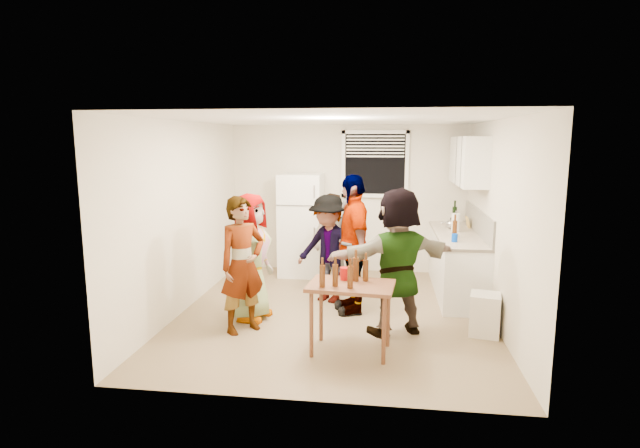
# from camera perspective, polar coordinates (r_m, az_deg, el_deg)

# --- Properties ---
(room) EXTENTS (4.00, 4.50, 2.50)m
(room) POSITION_cam_1_polar(r_m,az_deg,el_deg) (6.66, 1.63, -10.17)
(room) COLOR silver
(room) RESTS_ON ground
(window) EXTENTS (1.12, 0.10, 1.06)m
(window) POSITION_cam_1_polar(r_m,az_deg,el_deg) (8.46, 6.30, 6.81)
(window) COLOR white
(window) RESTS_ON room
(refrigerator) EXTENTS (0.70, 0.70, 1.70)m
(refrigerator) POSITION_cam_1_polar(r_m,az_deg,el_deg) (8.35, -2.14, -0.07)
(refrigerator) COLOR white
(refrigerator) RESTS_ON ground
(counter_lower) EXTENTS (0.60, 2.20, 0.86)m
(counter_lower) POSITION_cam_1_polar(r_m,az_deg,el_deg) (7.68, 15.31, -4.47)
(counter_lower) COLOR white
(counter_lower) RESTS_ON ground
(countertop) EXTENTS (0.64, 2.22, 0.04)m
(countertop) POSITION_cam_1_polar(r_m,az_deg,el_deg) (7.59, 15.46, -1.17)
(countertop) COLOR beige
(countertop) RESTS_ON counter_lower
(backsplash) EXTENTS (0.03, 2.20, 0.36)m
(backsplash) POSITION_cam_1_polar(r_m,az_deg,el_deg) (7.60, 17.65, 0.27)
(backsplash) COLOR #BBB6A9
(backsplash) RESTS_ON countertop
(upper_cabinets) EXTENTS (0.34, 1.60, 0.70)m
(upper_cabinets) POSITION_cam_1_polar(r_m,az_deg,el_deg) (7.69, 16.58, 6.95)
(upper_cabinets) COLOR white
(upper_cabinets) RESTS_ON room
(kettle) EXTENTS (0.24, 0.21, 0.18)m
(kettle) POSITION_cam_1_polar(r_m,az_deg,el_deg) (7.98, 14.71, -0.48)
(kettle) COLOR silver
(kettle) RESTS_ON countertop
(paper_towel) EXTENTS (0.13, 0.13, 0.27)m
(paper_towel) POSITION_cam_1_polar(r_m,az_deg,el_deg) (7.70, 15.19, -0.86)
(paper_towel) COLOR white
(paper_towel) RESTS_ON countertop
(wine_bottle) EXTENTS (0.07, 0.07, 0.29)m
(wine_bottle) POSITION_cam_1_polar(r_m,az_deg,el_deg) (8.37, 15.07, -0.04)
(wine_bottle) COLOR black
(wine_bottle) RESTS_ON countertop
(beer_bottle_counter) EXTENTS (0.06, 0.06, 0.25)m
(beer_bottle_counter) POSITION_cam_1_polar(r_m,az_deg,el_deg) (7.20, 15.09, -1.57)
(beer_bottle_counter) COLOR #47230C
(beer_bottle_counter) RESTS_ON countertop
(blue_cup) EXTENTS (0.08, 0.08, 0.11)m
(blue_cup) POSITION_cam_1_polar(r_m,az_deg,el_deg) (6.94, 15.11, -1.99)
(blue_cup) COLOR #0339BE
(blue_cup) RESTS_ON countertop
(picture_frame) EXTENTS (0.02, 0.20, 0.17)m
(picture_frame) POSITION_cam_1_polar(r_m,az_deg,el_deg) (8.12, 16.52, 0.21)
(picture_frame) COLOR #E5B754
(picture_frame) RESTS_ON countertop
(trash_bin) EXTENTS (0.39, 0.39, 0.49)m
(trash_bin) POSITION_cam_1_polar(r_m,az_deg,el_deg) (6.21, 18.32, -9.74)
(trash_bin) COLOR silver
(trash_bin) RESTS_ON ground
(serving_table) EXTENTS (0.95, 0.68, 0.75)m
(serving_table) POSITION_cam_1_polar(r_m,az_deg,el_deg) (5.56, 3.49, -14.32)
(serving_table) COLOR brown
(serving_table) RESTS_ON ground
(beer_bottle_table) EXTENTS (0.07, 0.07, 0.25)m
(beer_bottle_table) POSITION_cam_1_polar(r_m,az_deg,el_deg) (5.42, 4.09, -6.50)
(beer_bottle_table) COLOR #47230C
(beer_bottle_table) RESTS_ON serving_table
(red_cup) EXTENTS (0.10, 0.10, 0.13)m
(red_cup) POSITION_cam_1_polar(r_m,az_deg,el_deg) (5.46, 2.82, -6.37)
(red_cup) COLOR #AE0F0C
(red_cup) RESTS_ON serving_table
(guest_grey) EXTENTS (1.74, 1.12, 0.51)m
(guest_grey) POSITION_cam_1_polar(r_m,az_deg,el_deg) (6.56, -7.81, -10.57)
(guest_grey) COLOR #949494
(guest_grey) RESTS_ON ground
(guest_stripe) EXTENTS (1.59, 1.53, 0.39)m
(guest_stripe) POSITION_cam_1_polar(r_m,az_deg,el_deg) (6.18, -8.66, -11.92)
(guest_stripe) COLOR #141933
(guest_stripe) RESTS_ON ground
(guest_back_left) EXTENTS (1.40, 1.61, 0.55)m
(guest_back_left) POSITION_cam_1_polar(r_m,az_deg,el_deg) (7.74, 1.43, -7.32)
(guest_back_left) COLOR brown
(guest_back_left) RESTS_ON ground
(guest_back_right) EXTENTS (1.53, 1.78, 0.56)m
(guest_back_right) POSITION_cam_1_polar(r_m,az_deg,el_deg) (7.16, 0.96, -8.74)
(guest_back_right) COLOR #38393D
(guest_back_right) RESTS_ON ground
(guest_black) EXTENTS (2.04, 1.52, 0.44)m
(guest_black) POSITION_cam_1_polar(r_m,az_deg,el_deg) (6.76, 3.66, -9.89)
(guest_black) COLOR black
(guest_black) RESTS_ON ground
(guest_orange) EXTENTS (2.20, 2.26, 0.51)m
(guest_orange) POSITION_cam_1_polar(r_m,az_deg,el_deg) (6.11, 8.61, -12.15)
(guest_orange) COLOR #F27E57
(guest_orange) RESTS_ON ground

